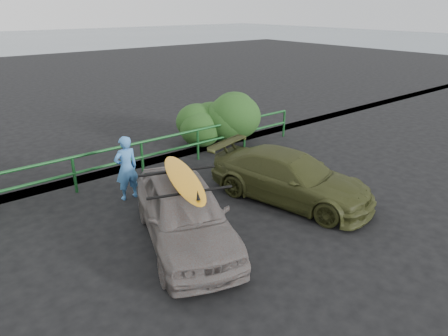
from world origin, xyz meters
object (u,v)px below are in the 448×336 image
at_px(sedan, 185,213).
at_px(surfboard, 183,178).
at_px(olive_vehicle, 290,177).
at_px(man, 126,168).
at_px(guardrail, 110,166).

xyz_separation_m(sedan, surfboard, (0.00, 0.00, 0.78)).
xyz_separation_m(olive_vehicle, surfboard, (-3.21, -0.01, 0.85)).
bearing_deg(olive_vehicle, surfboard, 165.25).
relative_size(olive_vehicle, man, 2.53).
distance_m(man, surfboard, 2.73).
distance_m(guardrail, olive_vehicle, 4.99).
bearing_deg(olive_vehicle, guardrail, 114.69).
xyz_separation_m(sedan, olive_vehicle, (3.21, 0.01, -0.07)).
height_order(guardrail, sedan, sedan).
xyz_separation_m(guardrail, sedan, (-0.02, -3.86, 0.17)).
bearing_deg(surfboard, man, 109.79).
relative_size(guardrail, sedan, 3.46).
relative_size(man, surfboard, 0.64).
xyz_separation_m(guardrail, olive_vehicle, (3.18, -3.85, 0.10)).
bearing_deg(sedan, surfboard, 19.25).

